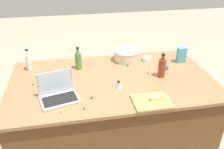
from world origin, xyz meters
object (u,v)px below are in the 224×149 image
at_px(butter_stick_left, 157,98).
at_px(candy_bag, 181,55).
at_px(kitchen_timer, 119,85).
at_px(bottle_olive, 78,60).
at_px(bottle_soy, 162,68).
at_px(cutting_board, 152,102).
at_px(ramekin_small, 147,59).
at_px(laptop, 58,93).
at_px(mixing_bowl_large, 126,55).
at_px(bottle_vinegar, 29,62).
at_px(ramekin_medium, 164,67).

bearing_deg(butter_stick_left, candy_bag, -127.71).
bearing_deg(kitchen_timer, bottle_olive, -54.57).
height_order(bottle_soy, cutting_board, bottle_soy).
bearing_deg(ramekin_small, laptop, 30.29).
xyz_separation_m(mixing_bowl_large, bottle_soy, (-0.25, 0.42, 0.03)).
bearing_deg(bottle_soy, laptop, 11.27).
distance_m(laptop, candy_bag, 1.39).
xyz_separation_m(mixing_bowl_large, bottle_vinegar, (1.03, 0.04, 0.03)).
bearing_deg(bottle_soy, ramekin_medium, -121.47).
bearing_deg(butter_stick_left, cutting_board, 0.00).
xyz_separation_m(ramekin_medium, candy_bag, (-0.24, -0.12, 0.06)).
xyz_separation_m(laptop, bottle_vinegar, (0.30, -0.58, 0.04)).
bearing_deg(bottle_olive, cutting_board, 127.39).
xyz_separation_m(laptop, ramekin_small, (-0.95, -0.56, -0.02)).
distance_m(laptop, cutting_board, 0.78).
bearing_deg(cutting_board, ramekin_medium, -120.70).
relative_size(cutting_board, ramekin_medium, 3.48).
xyz_separation_m(mixing_bowl_large, butter_stick_left, (-0.06, 0.82, -0.03)).
height_order(bottle_olive, candy_bag, bottle_olive).
bearing_deg(ramekin_medium, bottle_vinegar, -9.75).
bearing_deg(bottle_soy, cutting_board, 59.59).
bearing_deg(bottle_vinegar, mixing_bowl_large, -177.76).
relative_size(cutting_board, ramekin_small, 3.24).
xyz_separation_m(laptop, candy_bag, (-1.31, -0.47, 0.04)).
bearing_deg(bottle_vinegar, candy_bag, 176.08).
bearing_deg(laptop, bottle_vinegar, -62.75).
distance_m(laptop, bottle_vinegar, 0.65).
height_order(bottle_vinegar, butter_stick_left, bottle_vinegar).
height_order(laptop, bottle_olive, bottle_olive).
relative_size(mixing_bowl_large, bottle_soy, 1.17).
distance_m(butter_stick_left, candy_bag, 0.85).
bearing_deg(cutting_board, bottle_soy, -120.41).
xyz_separation_m(laptop, cutting_board, (-0.75, 0.20, -0.04)).
height_order(laptop, kitchen_timer, laptop).
xyz_separation_m(butter_stick_left, candy_bag, (-0.52, -0.67, 0.05)).
xyz_separation_m(bottle_vinegar, kitchen_timer, (-0.82, 0.52, -0.06)).
relative_size(laptop, ramekin_small, 3.73).
height_order(cutting_board, butter_stick_left, butter_stick_left).
bearing_deg(butter_stick_left, bottle_soy, -115.30).
bearing_deg(bottle_soy, bottle_vinegar, -16.53).
distance_m(bottle_olive, kitchen_timer, 0.57).
distance_m(bottle_olive, ramekin_medium, 0.89).
relative_size(mixing_bowl_large, kitchen_timer, 3.62).
bearing_deg(mixing_bowl_large, butter_stick_left, 94.15).
relative_size(bottle_soy, candy_bag, 1.41).
height_order(mixing_bowl_large, candy_bag, candy_bag).
bearing_deg(ramekin_small, candy_bag, 165.59).
bearing_deg(ramekin_medium, kitchen_timer, 27.85).
height_order(cutting_board, candy_bag, candy_bag).
relative_size(bottle_vinegar, candy_bag, 1.34).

